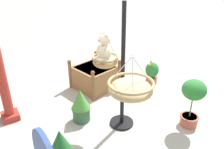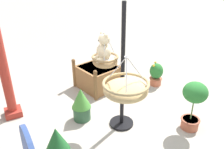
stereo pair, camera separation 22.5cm
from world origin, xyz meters
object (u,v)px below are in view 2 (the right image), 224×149
teddy_bear (104,49)px  potted_plant_bushy_green (156,74)px  display_pole_central (122,92)px  potted_plant_fern_front (81,104)px  wooden_planter_box (99,76)px  potted_plant_conical_shrub (57,146)px  hanging_basket_left_high (126,89)px  hanging_basket_with_teddy (105,61)px  greenhouse_pillar_right (0,51)px  potted_plant_tall_leafy (194,101)px

teddy_bear → potted_plant_bushy_green: (0.80, -1.77, -1.20)m
display_pole_central → potted_plant_fern_front: bearing=50.4°
wooden_planter_box → potted_plant_fern_front: wooden_planter_box is taller
display_pole_central → potted_plant_bushy_green: display_pole_central is taller
potted_plant_conical_shrub → display_pole_central: bearing=-73.8°
potted_plant_fern_front → potted_plant_conical_shrub: 1.11m
potted_plant_bushy_green → hanging_basket_left_high: bearing=133.1°
hanging_basket_with_teddy → display_pole_central: bearing=-121.0°
potted_plant_conical_shrub → hanging_basket_with_teddy: bearing=-63.3°
wooden_planter_box → potted_plant_fern_front: (-1.00, 0.81, 0.05)m
display_pole_central → wooden_planter_box: bearing=-8.3°
potted_plant_bushy_green → greenhouse_pillar_right: bearing=85.0°
hanging_basket_left_high → teddy_bear: bearing=-10.6°
display_pole_central → potted_plant_bushy_green: (0.95, -1.49, -0.40)m
hanging_basket_left_high → potted_plant_tall_leafy: (0.21, -1.51, -0.75)m
display_pole_central → greenhouse_pillar_right: size_ratio=0.82×
hanging_basket_with_teddy → teddy_bear: teddy_bear is taller
display_pole_central → teddy_bear: 0.85m
potted_plant_tall_leafy → hanging_basket_left_high: bearing=98.0°
greenhouse_pillar_right → potted_plant_fern_front: (-0.74, -1.16, -1.00)m
greenhouse_pillar_right → teddy_bear: bearing=-126.3°
teddy_bear → potted_plant_bushy_green: teddy_bear is taller
potted_plant_bushy_green → hanging_basket_with_teddy: bearing=114.7°
display_pole_central → wooden_planter_box: 1.56m
teddy_bear → greenhouse_pillar_right: bearing=53.7°
wooden_planter_box → potted_plant_tall_leafy: size_ratio=1.16×
display_pole_central → hanging_basket_with_teddy: size_ratio=3.93×
hanging_basket_with_teddy → potted_plant_tall_leafy: hanging_basket_with_teddy is taller
potted_plant_fern_front → potted_plant_tall_leafy: potted_plant_tall_leafy is taller
greenhouse_pillar_right → potted_plant_conical_shrub: bearing=-164.2°
display_pole_central → hanging_basket_left_high: 1.18m
greenhouse_pillar_right → potted_plant_conical_shrub: (-1.61, -0.46, -1.01)m
hanging_basket_left_high → potted_plant_fern_front: bearing=5.3°
display_pole_central → potted_plant_bushy_green: bearing=-57.5°
teddy_bear → potted_plant_fern_front: (0.34, 0.32, -1.14)m
display_pole_central → teddy_bear: display_pole_central is taller
hanging_basket_left_high → wooden_planter_box: hanging_basket_left_high is taller
teddy_bear → potted_plant_conical_shrub: bearing=117.2°
teddy_bear → hanging_basket_with_teddy: bearing=-90.0°
hanging_basket_with_teddy → teddy_bear: bearing=90.0°
hanging_basket_left_high → potted_plant_fern_front: (1.37, 0.13, -0.99)m
potted_plant_tall_leafy → potted_plant_conical_shrub: size_ratio=1.42×
wooden_planter_box → greenhouse_pillar_right: bearing=97.3°
display_pole_central → potted_plant_conical_shrub: display_pole_central is taller
greenhouse_pillar_right → potted_plant_bushy_green: size_ratio=4.85×
hanging_basket_left_high → greenhouse_pillar_right: greenhouse_pillar_right is taller
potted_plant_fern_front → potted_plant_bushy_green: (0.46, -2.09, -0.05)m
hanging_basket_left_high → potted_plant_bushy_green: size_ratio=1.03×
display_pole_central → hanging_basket_with_teddy: (0.15, 0.25, 0.59)m
teddy_bear → hanging_basket_left_high: 1.06m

